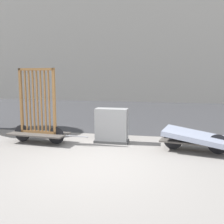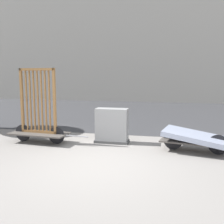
% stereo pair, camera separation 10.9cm
% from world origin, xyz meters
% --- Properties ---
extents(ground_plane, '(60.00, 60.00, 0.00)m').
position_xyz_m(ground_plane, '(0.00, 0.00, 0.00)').
color(ground_plane, gray).
extents(road_strip, '(56.00, 10.93, 0.01)m').
position_xyz_m(road_strip, '(0.00, 8.55, 0.00)').
color(road_strip, '#38383A').
rests_on(road_strip, ground_plane).
extents(building_facade, '(48.00, 4.00, 11.84)m').
position_xyz_m(building_facade, '(0.00, 16.01, 5.92)').
color(building_facade, '#B2ADA3').
rests_on(building_facade, ground_plane).
extents(bike_cart_with_bedframe, '(2.48, 0.88, 2.21)m').
position_xyz_m(bike_cart_with_bedframe, '(-2.23, 1.58, 0.69)').
color(bike_cart_with_bedframe, '#4C4742').
rests_on(bike_cart_with_bedframe, ground_plane).
extents(bike_cart_with_mattress, '(2.48, 1.30, 0.59)m').
position_xyz_m(bike_cart_with_mattress, '(2.24, 1.58, 0.38)').
color(bike_cart_with_mattress, '#4C4742').
rests_on(bike_cart_with_mattress, ground_plane).
extents(utility_cabinet, '(1.01, 0.46, 1.03)m').
position_xyz_m(utility_cabinet, '(-0.11, 2.05, 0.47)').
color(utility_cabinet, '#4C4C4C').
rests_on(utility_cabinet, ground_plane).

